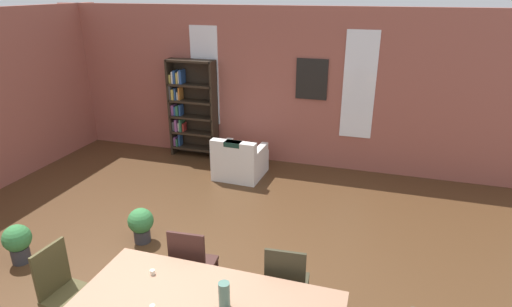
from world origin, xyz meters
TOP-DOWN VIEW (x-y plane):
  - back_wall_brick at (0.00, 4.34)m, footprint 9.23×0.12m
  - window_pane_0 at (-1.44, 4.27)m, footprint 0.55×0.02m
  - window_pane_1 at (1.44, 4.27)m, footprint 0.55×0.02m
  - vase_on_table at (0.83, -0.59)m, footprint 0.09×0.09m
  - tealight_candle_0 at (0.28, -0.78)m, footprint 0.04×0.04m
  - tealight_candle_1 at (0.05, -0.39)m, footprint 0.04×0.04m
  - dining_chair_far_left at (0.18, 0.12)m, footprint 0.43×0.43m
  - dining_chair_far_right at (1.17, 0.12)m, footprint 0.43×0.43m
  - dining_chair_head_left at (-0.80, -0.58)m, footprint 0.43×0.43m
  - bookshelf_tall at (-1.71, 4.10)m, footprint 0.94×0.29m
  - armchair_white at (-0.45, 3.38)m, footprint 0.83×0.83m
  - potted_plant_by_shelf at (-0.99, 1.03)m, footprint 0.33×0.33m
  - potted_plant_corner at (-2.17, 0.19)m, footprint 0.33×0.33m
  - framed_picture at (0.62, 4.27)m, footprint 0.56×0.03m

SIDE VIEW (x-z plane):
  - potted_plant_by_shelf at x=-0.99m, z-range 0.03..0.51m
  - armchair_white at x=-0.45m, z-range -0.10..0.65m
  - potted_plant_corner at x=-2.17m, z-range 0.04..0.54m
  - dining_chair_far_left at x=0.18m, z-range 0.04..0.99m
  - dining_chair_far_right at x=1.17m, z-range 0.04..0.99m
  - dining_chair_head_left at x=-0.80m, z-range 0.04..0.99m
  - tealight_candle_0 at x=0.28m, z-range 0.74..0.77m
  - tealight_candle_1 at x=0.05m, z-range 0.74..0.78m
  - vase_on_table at x=0.83m, z-range 0.74..0.97m
  - bookshelf_tall at x=-1.71m, z-range 0.03..1.93m
  - back_wall_brick at x=0.00m, z-range 0.00..2.87m
  - window_pane_0 at x=-1.44m, z-range 0.65..2.51m
  - window_pane_1 at x=1.44m, z-range 0.65..2.51m
  - framed_picture at x=0.62m, z-range 1.28..2.00m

